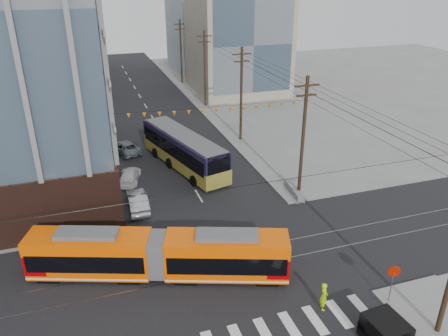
{
  "coord_description": "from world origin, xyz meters",
  "views": [
    {
      "loc": [
        -8.87,
        -19.86,
        18.81
      ],
      "look_at": [
        1.22,
        10.41,
        4.19
      ],
      "focal_mm": 35.0,
      "sensor_mm": 36.0,
      "label": 1
    }
  ],
  "objects": [
    {
      "name": "ground",
      "position": [
        0.0,
        0.0,
        0.0
      ],
      "size": [
        160.0,
        160.0,
        0.0
      ],
      "primitive_type": "plane",
      "color": "slate"
    },
    {
      "name": "bg_bldg_nw_near",
      "position": [
        -17.0,
        52.0,
        9.0
      ],
      "size": [
        18.0,
        16.0,
        18.0
      ],
      "primitive_type": "cube",
      "color": "#8C99A5",
      "rests_on": "ground"
    },
    {
      "name": "bg_bldg_ne_near",
      "position": [
        16.0,
        48.0,
        8.0
      ],
      "size": [
        14.0,
        14.0,
        16.0
      ],
      "primitive_type": "cube",
      "color": "gray",
      "rests_on": "ground"
    },
    {
      "name": "bg_bldg_nw_far",
      "position": [
        -14.0,
        72.0,
        10.0
      ],
      "size": [
        16.0,
        18.0,
        20.0
      ],
      "primitive_type": "cube",
      "color": "gray",
      "rests_on": "ground"
    },
    {
      "name": "bg_bldg_ne_far",
      "position": [
        18.0,
        68.0,
        7.0
      ],
      "size": [
        16.0,
        16.0,
        14.0
      ],
      "primitive_type": "cube",
      "color": "#8C99A5",
      "rests_on": "ground"
    },
    {
      "name": "utility_pole_far",
      "position": [
        8.5,
        56.0,
        5.5
      ],
      "size": [
        0.3,
        0.3,
        11.0
      ],
      "primitive_type": "cylinder",
      "color": "black",
      "rests_on": "ground"
    },
    {
      "name": "streetcar",
      "position": [
        -5.49,
        3.98,
        1.64
      ],
      "size": [
        16.87,
        7.99,
        3.29
      ],
      "primitive_type": null,
      "rotation": [
        0.0,
        0.0,
        -0.34
      ],
      "color": "#FF5600",
      "rests_on": "ground"
    },
    {
      "name": "city_bus",
      "position": [
        0.3,
        20.66,
        1.87
      ],
      "size": [
        6.27,
        13.5,
        3.74
      ],
      "primitive_type": null,
      "rotation": [
        0.0,
        0.0,
        0.27
      ],
      "color": "#191533",
      "rests_on": "ground"
    },
    {
      "name": "parked_car_silver",
      "position": [
        -5.56,
        13.44,
        0.75
      ],
      "size": [
        1.64,
        4.56,
        1.5
      ],
      "primitive_type": "imported",
      "rotation": [
        0.0,
        0.0,
        3.13
      ],
      "color": "#A8ADB3",
      "rests_on": "ground"
    },
    {
      "name": "parked_car_white",
      "position": [
        -5.54,
        18.97,
        0.63
      ],
      "size": [
        2.87,
        4.66,
        1.26
      ],
      "primitive_type": "imported",
      "rotation": [
        0.0,
        0.0,
        2.87
      ],
      "color": "silver",
      "rests_on": "ground"
    },
    {
      "name": "parked_car_grey",
      "position": [
        -5.04,
        26.41,
        0.66
      ],
      "size": [
        3.61,
        5.19,
        1.32
      ],
      "primitive_type": "imported",
      "rotation": [
        0.0,
        0.0,
        3.47
      ],
      "color": "slate",
      "rests_on": "ground"
    },
    {
      "name": "pedestrian",
      "position": [
        3.3,
        -2.27,
        0.94
      ],
      "size": [
        0.66,
        0.8,
        1.88
      ],
      "primitive_type": "imported",
      "rotation": [
        0.0,
        0.0,
        1.21
      ],
      "color": "#C9FF09",
      "rests_on": "ground"
    },
    {
      "name": "stop_sign",
      "position": [
        7.38,
        -3.13,
        1.31
      ],
      "size": [
        1.01,
        1.01,
        2.61
      ],
      "primitive_type": null,
      "rotation": [
        0.0,
        0.0,
        -0.33
      ],
      "color": "#A71300",
      "rests_on": "ground"
    },
    {
      "name": "jersey_barrier",
      "position": [
        8.3,
        11.6,
        0.36
      ],
      "size": [
        1.18,
        3.64,
        0.72
      ],
      "primitive_type": "cube",
      "rotation": [
        0.0,
        0.0,
        -0.11
      ],
      "color": "gray",
      "rests_on": "ground"
    }
  ]
}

